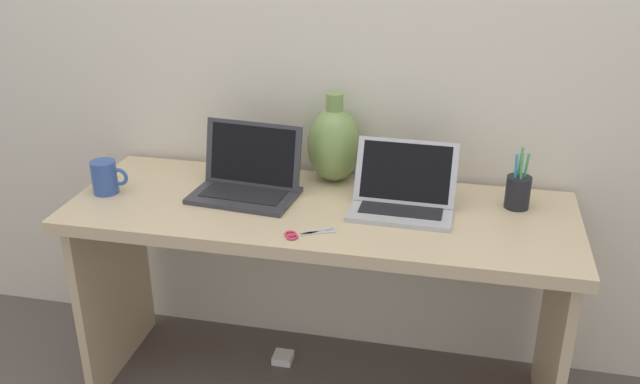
{
  "coord_description": "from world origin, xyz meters",
  "views": [
    {
      "loc": [
        0.41,
        -1.89,
        1.62
      ],
      "look_at": [
        0.0,
        0.0,
        0.75
      ],
      "focal_mm": 38.93,
      "sensor_mm": 36.0,
      "label": 1
    }
  ],
  "objects_px": {
    "scissors": "(301,234)",
    "coffee_mug": "(105,177)",
    "green_vase": "(334,144)",
    "pen_cup": "(518,191)",
    "laptop_left": "(248,176)",
    "laptop_right": "(403,192)",
    "power_brick": "(283,358)"
  },
  "relations": [
    {
      "from": "coffee_mug",
      "to": "laptop_right",
      "type": "bearing_deg",
      "value": 5.21
    },
    {
      "from": "pen_cup",
      "to": "power_brick",
      "type": "xyz_separation_m",
      "value": [
        -0.76,
        -0.01,
        -0.74
      ]
    },
    {
      "from": "laptop_left",
      "to": "laptop_right",
      "type": "height_order",
      "value": "laptop_left"
    },
    {
      "from": "laptop_left",
      "to": "power_brick",
      "type": "distance_m",
      "value": 0.75
    },
    {
      "from": "laptop_left",
      "to": "scissors",
      "type": "bearing_deg",
      "value": -47.06
    },
    {
      "from": "pen_cup",
      "to": "power_brick",
      "type": "distance_m",
      "value": 1.06
    },
    {
      "from": "laptop_left",
      "to": "power_brick",
      "type": "bearing_deg",
      "value": 37.99
    },
    {
      "from": "scissors",
      "to": "power_brick",
      "type": "distance_m",
      "value": 0.77
    },
    {
      "from": "laptop_left",
      "to": "pen_cup",
      "type": "height_order",
      "value": "laptop_left"
    },
    {
      "from": "green_vase",
      "to": "coffee_mug",
      "type": "height_order",
      "value": "green_vase"
    },
    {
      "from": "green_vase",
      "to": "power_brick",
      "type": "height_order",
      "value": "green_vase"
    },
    {
      "from": "coffee_mug",
      "to": "pen_cup",
      "type": "distance_m",
      "value": 1.3
    },
    {
      "from": "power_brick",
      "to": "pen_cup",
      "type": "bearing_deg",
      "value": 0.62
    },
    {
      "from": "green_vase",
      "to": "coffee_mug",
      "type": "distance_m",
      "value": 0.75
    },
    {
      "from": "green_vase",
      "to": "coffee_mug",
      "type": "bearing_deg",
      "value": -159.39
    },
    {
      "from": "laptop_right",
      "to": "laptop_left",
      "type": "bearing_deg",
      "value": 178.96
    },
    {
      "from": "coffee_mug",
      "to": "power_brick",
      "type": "height_order",
      "value": "coffee_mug"
    },
    {
      "from": "scissors",
      "to": "power_brick",
      "type": "height_order",
      "value": "scissors"
    },
    {
      "from": "coffee_mug",
      "to": "scissors",
      "type": "xyz_separation_m",
      "value": [
        0.68,
        -0.16,
        -0.05
      ]
    },
    {
      "from": "laptop_right",
      "to": "power_brick",
      "type": "xyz_separation_m",
      "value": [
        -0.42,
        0.07,
        -0.74
      ]
    },
    {
      "from": "scissors",
      "to": "green_vase",
      "type": "bearing_deg",
      "value": 88.22
    },
    {
      "from": "coffee_mug",
      "to": "pen_cup",
      "type": "bearing_deg",
      "value": 7.38
    },
    {
      "from": "laptop_left",
      "to": "power_brick",
      "type": "relative_size",
      "value": 4.92
    },
    {
      "from": "laptop_right",
      "to": "green_vase",
      "type": "xyz_separation_m",
      "value": [
        -0.25,
        0.18,
        0.08
      ]
    },
    {
      "from": "laptop_right",
      "to": "coffee_mug",
      "type": "xyz_separation_m",
      "value": [
        -0.95,
        -0.09,
        0.0
      ]
    },
    {
      "from": "scissors",
      "to": "coffee_mug",
      "type": "bearing_deg",
      "value": 167.14
    },
    {
      "from": "coffee_mug",
      "to": "power_brick",
      "type": "relative_size",
      "value": 1.75
    },
    {
      "from": "laptop_right",
      "to": "green_vase",
      "type": "height_order",
      "value": "green_vase"
    },
    {
      "from": "green_vase",
      "to": "pen_cup",
      "type": "distance_m",
      "value": 0.6
    },
    {
      "from": "laptop_left",
      "to": "scissors",
      "type": "xyz_separation_m",
      "value": [
        0.23,
        -0.25,
        -0.06
      ]
    },
    {
      "from": "green_vase",
      "to": "power_brick",
      "type": "xyz_separation_m",
      "value": [
        -0.17,
        -0.1,
        -0.82
      ]
    },
    {
      "from": "green_vase",
      "to": "pen_cup",
      "type": "xyz_separation_m",
      "value": [
        0.59,
        -0.09,
        -0.07
      ]
    }
  ]
}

